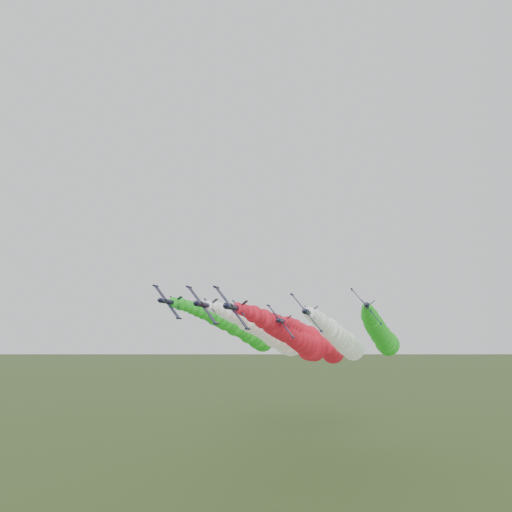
# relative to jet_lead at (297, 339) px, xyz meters

# --- Properties ---
(jet_lead) EXTENTS (13.47, 81.72, 17.04)m
(jet_lead) POSITION_rel_jet_lead_xyz_m (0.00, 0.00, 0.00)
(jet_lead) COLOR black
(jet_lead) RESTS_ON ground
(jet_inner_left) EXTENTS (13.46, 81.71, 17.03)m
(jet_inner_left) POSITION_rel_jet_lead_xyz_m (-8.77, 9.28, 1.14)
(jet_inner_left) COLOR black
(jet_inner_left) RESTS_ON ground
(jet_inner_right) EXTENTS (13.51, 81.76, 17.07)m
(jet_inner_right) POSITION_rel_jet_lead_xyz_m (11.49, 15.41, -0.37)
(jet_inner_right) COLOR black
(jet_inner_right) RESTS_ON ground
(jet_outer_left) EXTENTS (13.88, 82.13, 17.45)m
(jet_outer_left) POSITION_rel_jet_lead_xyz_m (-20.49, 20.10, 2.41)
(jet_outer_left) COLOR black
(jet_outer_left) RESTS_ON ground
(jet_outer_right) EXTENTS (13.72, 81.97, 17.29)m
(jet_outer_right) POSITION_rel_jet_lead_xyz_m (23.24, 23.22, 1.23)
(jet_outer_right) COLOR black
(jet_outer_right) RESTS_ON ground
(jet_trail) EXTENTS (14.10, 82.35, 17.67)m
(jet_trail) POSITION_rel_jet_lead_xyz_m (3.80, 31.20, -1.92)
(jet_trail) COLOR black
(jet_trail) RESTS_ON ground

